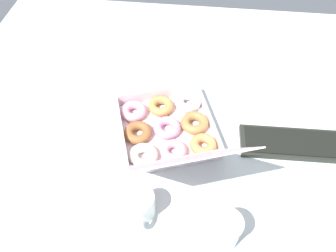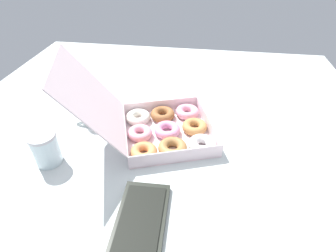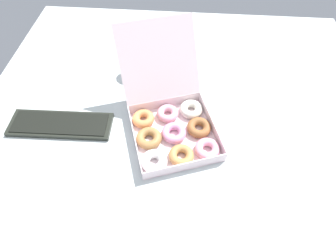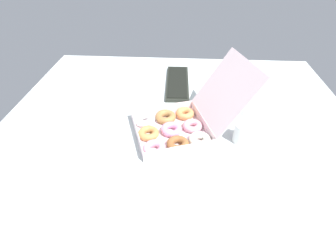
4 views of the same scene
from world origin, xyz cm
name	(u,v)px [view 4 (image 4 of 4)]	position (x,y,z in cm)	size (l,w,h in cm)	color
ground_plane	(178,137)	(0.00, 0.00, -1.00)	(180.00, 180.00, 2.00)	silver
donut_box	(176,126)	(-2.41, -1.39, 3.72)	(47.50, 59.18, 32.64)	white
keyboard	(177,83)	(-49.91, -2.17, 1.06)	(43.47, 14.60, 2.20)	#242720
coffee_mug	(244,133)	(2.25, 29.27, 4.87)	(8.06, 11.76, 9.49)	white
glass_jar	(246,102)	(-22.23, 34.53, 5.92)	(9.09, 9.09, 11.75)	silver
paper_napkin	(117,110)	(-19.23, -33.66, 0.07)	(13.71, 11.66, 0.15)	white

